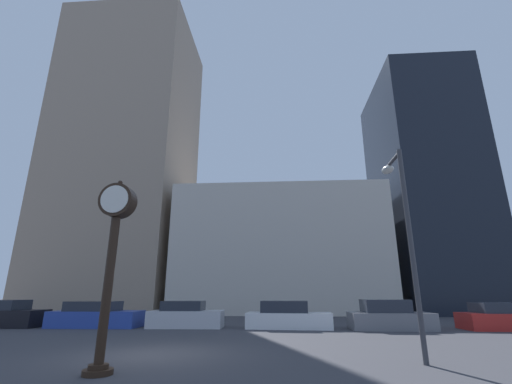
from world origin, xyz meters
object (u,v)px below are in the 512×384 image
Objects in this scene: car_blue at (96,316)px; street_lamp_right at (402,215)px; street_clock at (113,246)px; car_white at (288,317)px; car_grey at (389,317)px; car_black at (3,315)px; car_silver at (186,316)px; car_red at (504,318)px.

street_lamp_right reaches higher than car_blue.
car_white is at bearing 67.74° from street_clock.
car_white is 10.04m from street_lamp_right.
street_lamp_right reaches higher than car_grey.
street_clock reaches higher than car_black.
street_lamp_right is at bearing -47.37° from car_silver.
car_red is (26.29, 0.34, -0.05)m from car_black.
car_blue is (-5.90, 10.77, -2.31)m from street_clock.
car_grey is 0.97× the size of car_red.
car_blue is (5.11, 0.25, -0.03)m from car_black.
street_clock is 8.12m from street_lamp_right.
car_black is (-11.01, 10.52, -2.28)m from street_clock.
car_white is (4.45, 10.88, -2.30)m from street_clock.
car_white is (5.45, -0.05, -0.00)m from car_silver.
street_clock is at bearing -145.01° from car_red.
street_lamp_right reaches higher than street_clock.
street_clock is 11.21m from car_silver.
car_silver is (-1.00, 10.93, -2.30)m from street_clock.
car_silver is 0.88× the size of car_white.
car_black is 0.72× the size of street_lamp_right.
car_blue is 1.17× the size of car_grey.
car_silver is 10.56m from car_grey.
car_black is at bearing -179.73° from car_silver.
street_lamp_right is at bearing -102.28° from car_grey.
car_black reaches higher than car_blue.
car_silver is 0.98× the size of car_grey.
car_silver is 0.66× the size of street_lamp_right.
car_silver reaches higher than car_blue.
street_lamp_right reaches higher than car_red.
car_red is at bearing 35.41° from street_clock.
car_grey reaches higher than car_silver.
car_silver is at bearing 179.34° from car_red.
street_lamp_right is (8.78, -8.88, 3.40)m from car_silver.
car_silver is at bearing -177.23° from car_white.
street_clock is at bearing -109.01° from car_white.
car_grey is 9.40m from street_lamp_right.
street_clock is 1.10× the size of car_red.
car_red is at bearing 49.64° from street_lamp_right.
car_red is at bearing 1.70° from car_grey.
car_white is 0.76× the size of street_lamp_right.
street_lamp_right is (3.33, -8.84, 3.41)m from car_white.
street_clock is 15.40m from car_black.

